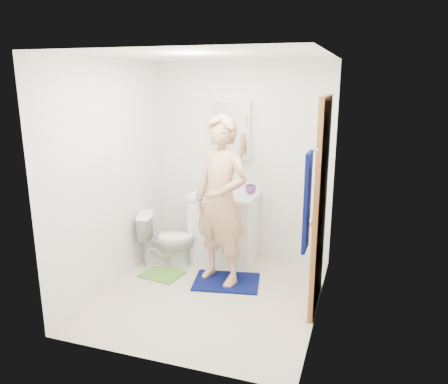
{
  "coord_description": "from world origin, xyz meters",
  "views": [
    {
      "loc": [
        1.45,
        -3.91,
        2.2
      ],
      "look_at": [
        0.07,
        0.25,
        1.05
      ],
      "focal_mm": 35.0,
      "sensor_mm": 36.0,
      "label": 1
    }
  ],
  "objects_px": {
    "toothbrush_cup": "(251,189)",
    "man": "(221,201)",
    "soap_dispenser": "(208,186)",
    "toilet": "(167,239)",
    "towel": "(307,202)",
    "medicine_cabinet": "(230,129)",
    "vanity_cabinet": "(224,229)"
  },
  "relations": [
    {
      "from": "soap_dispenser",
      "to": "man",
      "type": "xyz_separation_m",
      "value": [
        0.34,
        -0.52,
        -0.02
      ]
    },
    {
      "from": "toilet",
      "to": "soap_dispenser",
      "type": "height_order",
      "value": "soap_dispenser"
    },
    {
      "from": "toilet",
      "to": "man",
      "type": "height_order",
      "value": "man"
    },
    {
      "from": "towel",
      "to": "toilet",
      "type": "distance_m",
      "value": 2.28
    },
    {
      "from": "soap_dispenser",
      "to": "man",
      "type": "height_order",
      "value": "man"
    },
    {
      "from": "toothbrush_cup",
      "to": "man",
      "type": "relative_size",
      "value": 0.07
    },
    {
      "from": "towel",
      "to": "soap_dispenser",
      "type": "bearing_deg",
      "value": 134.14
    },
    {
      "from": "toilet",
      "to": "toothbrush_cup",
      "type": "relative_size",
      "value": 5.02
    },
    {
      "from": "vanity_cabinet",
      "to": "medicine_cabinet",
      "type": "bearing_deg",
      "value": 90.0
    },
    {
      "from": "medicine_cabinet",
      "to": "toothbrush_cup",
      "type": "bearing_deg",
      "value": -23.25
    },
    {
      "from": "vanity_cabinet",
      "to": "medicine_cabinet",
      "type": "height_order",
      "value": "medicine_cabinet"
    },
    {
      "from": "vanity_cabinet",
      "to": "soap_dispenser",
      "type": "xyz_separation_m",
      "value": [
        -0.18,
        -0.09,
        0.55
      ]
    },
    {
      "from": "toilet",
      "to": "man",
      "type": "bearing_deg",
      "value": -124.02
    },
    {
      "from": "medicine_cabinet",
      "to": "soap_dispenser",
      "type": "height_order",
      "value": "medicine_cabinet"
    },
    {
      "from": "vanity_cabinet",
      "to": "man",
      "type": "relative_size",
      "value": 0.44
    },
    {
      "from": "medicine_cabinet",
      "to": "man",
      "type": "distance_m",
      "value": 1.08
    },
    {
      "from": "man",
      "to": "vanity_cabinet",
      "type": "bearing_deg",
      "value": 124.99
    },
    {
      "from": "towel",
      "to": "toothbrush_cup",
      "type": "distance_m",
      "value": 1.84
    },
    {
      "from": "soap_dispenser",
      "to": "toilet",
      "type": "bearing_deg",
      "value": -143.71
    },
    {
      "from": "medicine_cabinet",
      "to": "towel",
      "type": "height_order",
      "value": "medicine_cabinet"
    },
    {
      "from": "towel",
      "to": "toothbrush_cup",
      "type": "bearing_deg",
      "value": 119.1
    },
    {
      "from": "towel",
      "to": "toothbrush_cup",
      "type": "height_order",
      "value": "towel"
    },
    {
      "from": "medicine_cabinet",
      "to": "toothbrush_cup",
      "type": "distance_m",
      "value": 0.77
    },
    {
      "from": "medicine_cabinet",
      "to": "man",
      "type": "xyz_separation_m",
      "value": [
        0.16,
        -0.84,
        -0.67
      ]
    },
    {
      "from": "man",
      "to": "toothbrush_cup",
      "type": "bearing_deg",
      "value": 99.06
    },
    {
      "from": "vanity_cabinet",
      "to": "toilet",
      "type": "xyz_separation_m",
      "value": [
        -0.6,
        -0.4,
        -0.07
      ]
    },
    {
      "from": "toothbrush_cup",
      "to": "vanity_cabinet",
      "type": "bearing_deg",
      "value": -162.24
    },
    {
      "from": "man",
      "to": "toilet",
      "type": "bearing_deg",
      "value": -175.73
    },
    {
      "from": "toothbrush_cup",
      "to": "toilet",
      "type": "bearing_deg",
      "value": -151.25
    },
    {
      "from": "vanity_cabinet",
      "to": "toothbrush_cup",
      "type": "height_order",
      "value": "toothbrush_cup"
    },
    {
      "from": "soap_dispenser",
      "to": "man",
      "type": "relative_size",
      "value": 0.11
    },
    {
      "from": "man",
      "to": "towel",
      "type": "bearing_deg",
      "value": -20.65
    }
  ]
}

